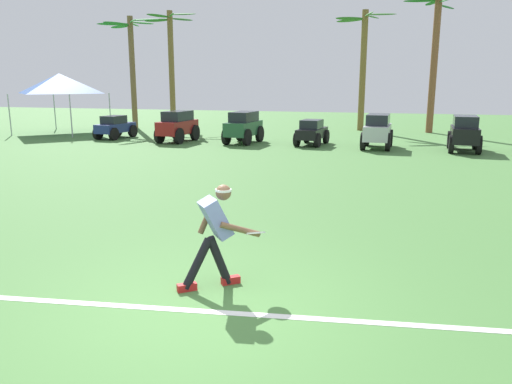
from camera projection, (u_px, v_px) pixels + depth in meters
The scene contains 15 objects.
ground_plane at pixel (203, 311), 6.08m from camera, with size 80.00×80.00×0.00m, color #447538.
field_line_paint at pixel (202, 311), 6.06m from camera, with size 26.91×0.12×0.01m, color white.
frisbee_thrower at pixel (215, 230), 6.65m from camera, with size 1.05×0.64×1.40m.
frisbee_in_flight at pixel (256, 233), 6.66m from camera, with size 0.37×0.37×0.10m.
parked_car_slot_a at pixel (115, 127), 24.22m from camera, with size 1.28×2.28×1.10m.
parked_car_slot_b at pixel (178, 126), 22.83m from camera, with size 1.35×2.42×1.40m.
parked_car_slot_c at pixel (244, 126), 22.33m from camera, with size 1.39×2.44×1.40m.
parked_car_slot_d at pixel (312, 132), 21.72m from camera, with size 1.31×2.29×1.10m.
parked_car_slot_e at pixel (378, 130), 20.63m from camera, with size 1.27×2.40×1.40m.
parked_car_slot_f at pixel (465, 132), 19.74m from camera, with size 1.30×2.41×1.40m.
palm_tree_far_left at pixel (132, 60), 28.82m from camera, with size 3.67×3.39×6.35m.
palm_tree_left_of_centre at pixel (171, 59), 30.32m from camera, with size 3.47×3.42×6.84m.
palm_tree_right_of_centre at pixel (363, 62), 27.45m from camera, with size 3.37×3.20×6.49m.
palm_tree_far_right at pixel (435, 54), 26.15m from camera, with size 3.25×3.42×7.09m.
event_tent at pixel (60, 83), 26.25m from camera, with size 3.77×3.77×3.13m.
Camera 1 is at (2.09, -5.26, 2.74)m, focal length 35.00 mm.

